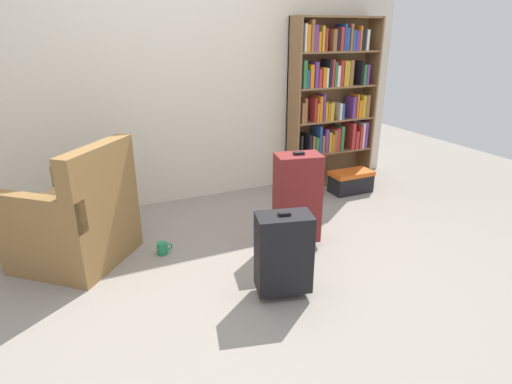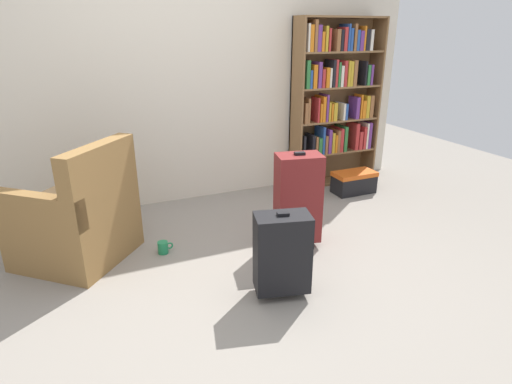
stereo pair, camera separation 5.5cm
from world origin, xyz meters
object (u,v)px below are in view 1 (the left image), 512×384
Objects in this scene: storage_box at (351,181)px; suitcase_black at (283,253)px; armchair at (76,221)px; suitcase_dark_red at (297,198)px; bookshelf at (331,98)px; mug at (163,248)px.

suitcase_black is (-1.53, -1.36, 0.18)m from storage_box.
suitcase_dark_red is (1.59, -0.45, 0.08)m from armchair.
bookshelf is 2.28× the size of suitcase_dark_red.
mug is (0.57, -0.18, -0.27)m from armchair.
mug is 2.19m from storage_box.
bookshelf reaches higher than suitcase_dark_red.
armchair is 2.72m from storage_box.
armchair is 1.55m from suitcase_black.
storage_box is 0.58× the size of suitcase_dark_red.
bookshelf is at bearing 47.84° from suitcase_dark_red.
suitcase_dark_red is at bearing -132.16° from bookshelf.
mug is 1.11m from suitcase_dark_red.
suitcase_dark_red reaches higher than storage_box.
armchair reaches higher than mug.
armchair reaches higher than suitcase_black.
suitcase_dark_red is (-1.07, -1.18, -0.54)m from bookshelf.
armchair is 1.29× the size of suitcase_dark_red.
storage_box is at bearing -84.27° from bookshelf.
storage_box is at bearing 35.17° from suitcase_dark_red.
bookshelf is at bearing 49.63° from suitcase_black.
armchair is at bearing 164.13° from suitcase_dark_red.
suitcase_black is at bearing -126.37° from suitcase_dark_red.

